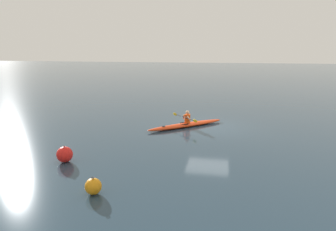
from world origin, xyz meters
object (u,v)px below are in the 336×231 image
Objects in this scene: kayaker at (187,118)px; mooring_buoy_red_near at (65,154)px; mooring_buoy_white_far at (93,186)px; kayak at (186,125)px.

kayaker is 7.79m from mooring_buoy_red_near.
mooring_buoy_white_far is at bearing 134.10° from mooring_buoy_red_near.
kayaker reaches higher than mooring_buoy_white_far.
kayaker is at bearing -137.75° from kayak.
mooring_buoy_red_near is at bearing 58.94° from kayak.
mooring_buoy_red_near reaches higher than kayak.
mooring_buoy_white_far is (1.66, 9.02, 0.14)m from kayak.
mooring_buoy_red_near is 1.21× the size of mooring_buoy_white_far.
mooring_buoy_white_far is (-2.33, 2.40, -0.06)m from mooring_buoy_red_near.
mooring_buoy_red_near is at bearing 58.83° from kayaker.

